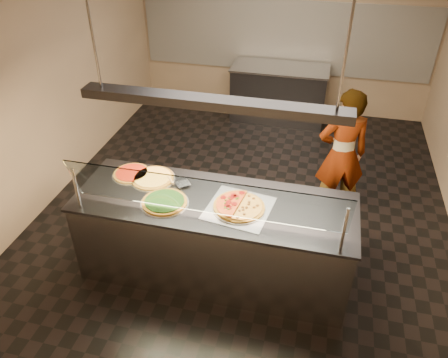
% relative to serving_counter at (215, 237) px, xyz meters
% --- Properties ---
extents(ground, '(5.00, 6.00, 0.02)m').
position_rel_serving_counter_xyz_m(ground, '(0.10, 1.25, -0.48)').
color(ground, black).
rests_on(ground, ground).
extents(wall_back, '(5.00, 0.02, 3.00)m').
position_rel_serving_counter_xyz_m(wall_back, '(0.10, 4.26, 1.03)').
color(wall_back, tan).
rests_on(wall_back, ground).
extents(wall_front, '(5.00, 0.02, 3.00)m').
position_rel_serving_counter_xyz_m(wall_front, '(0.10, -1.76, 1.03)').
color(wall_front, tan).
rests_on(wall_front, ground).
extents(wall_left, '(0.02, 6.00, 3.00)m').
position_rel_serving_counter_xyz_m(wall_left, '(-2.41, 1.25, 1.03)').
color(wall_left, tan).
rests_on(wall_left, ground).
extents(tile_band, '(4.90, 0.02, 1.20)m').
position_rel_serving_counter_xyz_m(tile_band, '(0.10, 4.23, 0.83)').
color(tile_band, silver).
rests_on(tile_band, wall_back).
extents(serving_counter, '(2.72, 0.94, 0.93)m').
position_rel_serving_counter_xyz_m(serving_counter, '(0.00, 0.00, 0.00)').
color(serving_counter, '#B7B7BC').
rests_on(serving_counter, ground).
extents(sneeze_guard, '(2.48, 0.18, 0.54)m').
position_rel_serving_counter_xyz_m(sneeze_guard, '(0.00, -0.34, 0.76)').
color(sneeze_guard, '#B7B7BC').
rests_on(sneeze_guard, serving_counter).
extents(perforated_tray, '(0.65, 0.65, 0.01)m').
position_rel_serving_counter_xyz_m(perforated_tray, '(0.25, -0.05, 0.47)').
color(perforated_tray, silver).
rests_on(perforated_tray, serving_counter).
extents(half_pizza_pepperoni, '(0.30, 0.51, 0.05)m').
position_rel_serving_counter_xyz_m(half_pizza_pepperoni, '(0.14, -0.05, 0.50)').
color(half_pizza_pepperoni, brown).
rests_on(half_pizza_pepperoni, perforated_tray).
extents(half_pizza_sausage, '(0.30, 0.51, 0.04)m').
position_rel_serving_counter_xyz_m(half_pizza_sausage, '(0.37, -0.05, 0.49)').
color(half_pizza_sausage, brown).
rests_on(half_pizza_sausage, perforated_tray).
extents(pizza_spinach, '(0.46, 0.46, 0.03)m').
position_rel_serving_counter_xyz_m(pizza_spinach, '(-0.45, -0.14, 0.48)').
color(pizza_spinach, silver).
rests_on(pizza_spinach, serving_counter).
extents(pizza_cheese, '(0.46, 0.46, 0.03)m').
position_rel_serving_counter_xyz_m(pizza_cheese, '(-0.71, 0.21, 0.48)').
color(pizza_cheese, silver).
rests_on(pizza_cheese, serving_counter).
extents(pizza_tomato, '(0.40, 0.40, 0.03)m').
position_rel_serving_counter_xyz_m(pizza_tomato, '(-0.95, 0.24, 0.48)').
color(pizza_tomato, silver).
rests_on(pizza_tomato, serving_counter).
extents(pizza_spatula, '(0.28, 0.17, 0.02)m').
position_rel_serving_counter_xyz_m(pizza_spatula, '(-0.45, 0.19, 0.49)').
color(pizza_spatula, '#B7B7BC').
rests_on(pizza_spatula, pizza_spinach).
extents(prep_table, '(1.60, 0.74, 0.93)m').
position_rel_serving_counter_xyz_m(prep_table, '(0.13, 3.80, 0.00)').
color(prep_table, '#303035').
rests_on(prep_table, ground).
extents(worker, '(0.69, 0.55, 1.64)m').
position_rel_serving_counter_xyz_m(worker, '(1.18, 1.36, 0.35)').
color(worker, '#33303A').
rests_on(worker, ground).
extents(heat_lamp_housing, '(2.30, 0.18, 0.08)m').
position_rel_serving_counter_xyz_m(heat_lamp_housing, '(0.00, -0.00, 1.48)').
color(heat_lamp_housing, '#303035').
rests_on(heat_lamp_housing, ceiling).
extents(lamp_rod_left, '(0.02, 0.02, 1.01)m').
position_rel_serving_counter_xyz_m(lamp_rod_left, '(-1.00, -0.00, 2.03)').
color(lamp_rod_left, '#B7B7BC').
rests_on(lamp_rod_left, ceiling).
extents(lamp_rod_right, '(0.02, 0.02, 1.01)m').
position_rel_serving_counter_xyz_m(lamp_rod_right, '(1.00, -0.00, 2.03)').
color(lamp_rod_right, '#B7B7BC').
rests_on(lamp_rod_right, ceiling).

